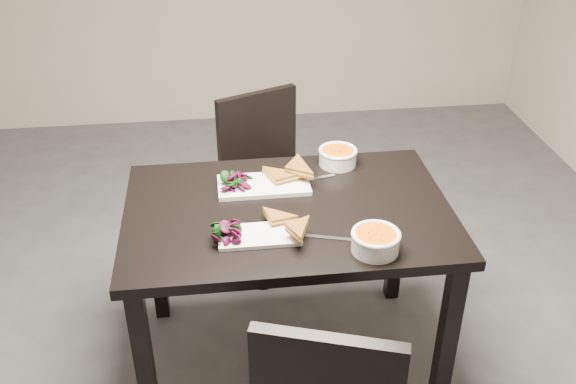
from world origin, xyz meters
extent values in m
plane|color=#47474C|center=(0.00, 0.00, 0.00)|extent=(5.00, 5.00, 0.00)
cube|color=black|center=(0.47, 0.01, 0.73)|extent=(1.20, 0.80, 0.04)
cube|color=black|center=(-0.07, -0.33, 0.35)|extent=(0.06, 0.06, 0.71)
cube|color=black|center=(1.01, -0.33, 0.35)|extent=(0.06, 0.06, 0.71)
cube|color=black|center=(-0.07, 0.35, 0.35)|extent=(0.06, 0.06, 0.71)
cube|color=black|center=(1.01, 0.35, 0.35)|extent=(0.06, 0.06, 0.71)
cube|color=black|center=(0.50, 0.71, 0.43)|extent=(0.55, 0.55, 0.04)
cube|color=black|center=(0.40, 0.48, 0.21)|extent=(0.05, 0.05, 0.41)
cube|color=black|center=(0.73, 0.62, 0.21)|extent=(0.05, 0.05, 0.41)
cube|color=black|center=(0.26, 0.81, 0.21)|extent=(0.05, 0.05, 0.41)
cube|color=black|center=(0.59, 0.95, 0.21)|extent=(0.05, 0.05, 0.41)
cube|color=black|center=(0.42, 0.89, 0.65)|extent=(0.40, 0.20, 0.40)
cube|color=white|center=(0.35, -0.16, 0.76)|extent=(0.28, 0.14, 0.01)
cylinder|color=white|center=(0.72, -0.28, 0.78)|extent=(0.16, 0.16, 0.06)
cylinder|color=orange|center=(0.72, -0.28, 0.81)|extent=(0.14, 0.14, 0.02)
torus|color=white|center=(0.72, -0.28, 0.82)|extent=(0.16, 0.16, 0.02)
cube|color=silver|center=(0.59, -0.20, 0.75)|extent=(0.18, 0.07, 0.00)
cube|color=white|center=(0.39, 0.17, 0.76)|extent=(0.35, 0.18, 0.02)
cylinder|color=white|center=(0.71, 0.32, 0.78)|extent=(0.15, 0.15, 0.06)
cylinder|color=orange|center=(0.71, 0.32, 0.81)|extent=(0.13, 0.13, 0.02)
torus|color=white|center=(0.71, 0.32, 0.81)|extent=(0.16, 0.16, 0.02)
cube|color=silver|center=(0.59, 0.21, 0.75)|extent=(0.18, 0.06, 0.00)
camera|label=1|loc=(0.22, -1.96, 2.02)|focal=40.06mm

